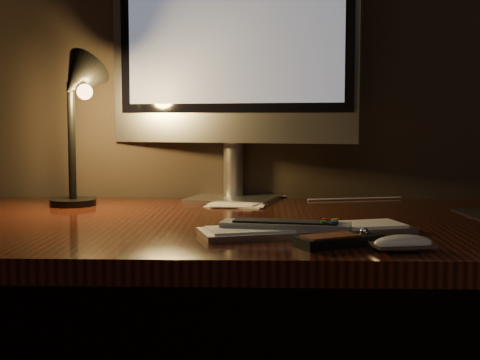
{
  "coord_description": "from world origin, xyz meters",
  "views": [
    {
      "loc": [
        0.02,
        0.54,
        0.95
      ],
      "look_at": [
        -0.02,
        1.73,
        0.84
      ],
      "focal_mm": 50.0,
      "sensor_mm": 36.0,
      "label": 1
    }
  ],
  "objects_px": {
    "desk": "(253,276)",
    "mouse": "(403,246)",
    "desk_lamp": "(77,101)",
    "keyboard": "(307,230)",
    "tv_remote": "(285,228)",
    "media_remote": "(339,240)",
    "monitor": "(232,43)"
  },
  "relations": [
    {
      "from": "desk",
      "to": "mouse",
      "type": "distance_m",
      "value": 0.46
    },
    {
      "from": "desk_lamp",
      "to": "keyboard",
      "type": "bearing_deg",
      "value": -24.03
    },
    {
      "from": "mouse",
      "to": "tv_remote",
      "type": "height_order",
      "value": "tv_remote"
    },
    {
      "from": "media_remote",
      "to": "desk_lamp",
      "type": "height_order",
      "value": "desk_lamp"
    },
    {
      "from": "monitor",
      "to": "desk_lamp",
      "type": "bearing_deg",
      "value": -143.76
    },
    {
      "from": "mouse",
      "to": "tv_remote",
      "type": "distance_m",
      "value": 0.22
    },
    {
      "from": "desk",
      "to": "tv_remote",
      "type": "distance_m",
      "value": 0.28
    },
    {
      "from": "keyboard",
      "to": "media_remote",
      "type": "bearing_deg",
      "value": -86.42
    },
    {
      "from": "monitor",
      "to": "keyboard",
      "type": "xyz_separation_m",
      "value": [
        0.15,
        -0.47,
        -0.38
      ]
    },
    {
      "from": "monitor",
      "to": "desk_lamp",
      "type": "height_order",
      "value": "monitor"
    },
    {
      "from": "media_remote",
      "to": "monitor",
      "type": "bearing_deg",
      "value": 80.69
    },
    {
      "from": "keyboard",
      "to": "tv_remote",
      "type": "xyz_separation_m",
      "value": [
        -0.04,
        -0.02,
        0.01
      ]
    },
    {
      "from": "keyboard",
      "to": "mouse",
      "type": "height_order",
      "value": "mouse"
    },
    {
      "from": "mouse",
      "to": "desk_lamp",
      "type": "xyz_separation_m",
      "value": [
        -0.63,
        0.49,
        0.23
      ]
    },
    {
      "from": "desk",
      "to": "monitor",
      "type": "relative_size",
      "value": 2.46
    },
    {
      "from": "desk_lamp",
      "to": "tv_remote",
      "type": "bearing_deg",
      "value": -27.7
    },
    {
      "from": "mouse",
      "to": "media_remote",
      "type": "distance_m",
      "value": 0.1
    },
    {
      "from": "desk",
      "to": "media_remote",
      "type": "height_order",
      "value": "media_remote"
    },
    {
      "from": "desk",
      "to": "desk_lamp",
      "type": "height_order",
      "value": "desk_lamp"
    },
    {
      "from": "media_remote",
      "to": "tv_remote",
      "type": "bearing_deg",
      "value": 101.76
    },
    {
      "from": "media_remote",
      "to": "tv_remote",
      "type": "distance_m",
      "value": 0.13
    },
    {
      "from": "media_remote",
      "to": "desk_lamp",
      "type": "distance_m",
      "value": 0.74
    },
    {
      "from": "tv_remote",
      "to": "desk_lamp",
      "type": "bearing_deg",
      "value": 152.37
    },
    {
      "from": "monitor",
      "to": "keyboard",
      "type": "bearing_deg",
      "value": -56.97
    },
    {
      "from": "keyboard",
      "to": "media_remote",
      "type": "height_order",
      "value": "media_remote"
    },
    {
      "from": "desk_lamp",
      "to": "mouse",
      "type": "bearing_deg",
      "value": -27.87
    },
    {
      "from": "media_remote",
      "to": "desk_lamp",
      "type": "bearing_deg",
      "value": 112.39
    },
    {
      "from": "media_remote",
      "to": "tv_remote",
      "type": "relative_size",
      "value": 0.64
    },
    {
      "from": "desk",
      "to": "monitor",
      "type": "bearing_deg",
      "value": 102.25
    },
    {
      "from": "mouse",
      "to": "media_remote",
      "type": "bearing_deg",
      "value": 146.47
    },
    {
      "from": "mouse",
      "to": "monitor",
      "type": "bearing_deg",
      "value": 103.49
    },
    {
      "from": "monitor",
      "to": "media_remote",
      "type": "height_order",
      "value": "monitor"
    }
  ]
}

